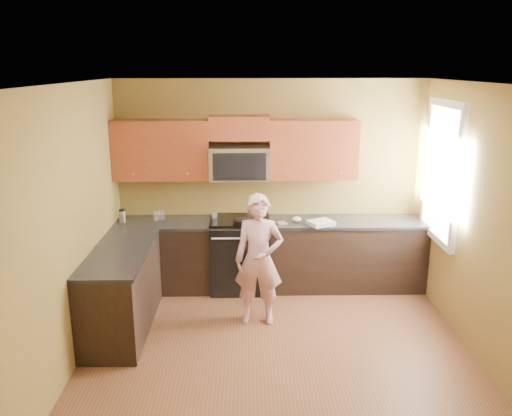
{
  "coord_description": "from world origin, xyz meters",
  "views": [
    {
      "loc": [
        -0.32,
        -4.75,
        2.86
      ],
      "look_at": [
        -0.2,
        1.3,
        1.2
      ],
      "focal_mm": 36.6,
      "sensor_mm": 36.0,
      "label": 1
    }
  ],
  "objects_px": {
    "woman": "(259,260)",
    "travel_mug": "(123,222)",
    "microwave": "(240,179)",
    "stove": "(240,254)",
    "frying_pan": "(242,224)",
    "butter_tub": "(262,225)"
  },
  "relations": [
    {
      "from": "microwave",
      "to": "frying_pan",
      "type": "height_order",
      "value": "microwave"
    },
    {
      "from": "woman",
      "to": "travel_mug",
      "type": "bearing_deg",
      "value": 158.19
    },
    {
      "from": "frying_pan",
      "to": "butter_tub",
      "type": "distance_m",
      "value": 0.24
    },
    {
      "from": "frying_pan",
      "to": "butter_tub",
      "type": "relative_size",
      "value": 3.03
    },
    {
      "from": "butter_tub",
      "to": "microwave",
      "type": "bearing_deg",
      "value": 133.25
    },
    {
      "from": "woman",
      "to": "stove",
      "type": "bearing_deg",
      "value": 109.58
    },
    {
      "from": "stove",
      "to": "woman",
      "type": "height_order",
      "value": "woman"
    },
    {
      "from": "frying_pan",
      "to": "travel_mug",
      "type": "xyz_separation_m",
      "value": [
        -1.53,
        0.18,
        -0.03
      ]
    },
    {
      "from": "butter_tub",
      "to": "travel_mug",
      "type": "relative_size",
      "value": 0.79
    },
    {
      "from": "butter_tub",
      "to": "travel_mug",
      "type": "distance_m",
      "value": 1.78
    },
    {
      "from": "microwave",
      "to": "travel_mug",
      "type": "xyz_separation_m",
      "value": [
        -1.5,
        -0.14,
        -0.53
      ]
    },
    {
      "from": "butter_tub",
      "to": "woman",
      "type": "bearing_deg",
      "value": -93.95
    },
    {
      "from": "stove",
      "to": "woman",
      "type": "relative_size",
      "value": 0.63
    },
    {
      "from": "microwave",
      "to": "stove",
      "type": "bearing_deg",
      "value": -90.0
    },
    {
      "from": "frying_pan",
      "to": "microwave",
      "type": "bearing_deg",
      "value": 84.71
    },
    {
      "from": "stove",
      "to": "microwave",
      "type": "height_order",
      "value": "microwave"
    },
    {
      "from": "woman",
      "to": "travel_mug",
      "type": "height_order",
      "value": "woman"
    },
    {
      "from": "frying_pan",
      "to": "butter_tub",
      "type": "height_order",
      "value": "frying_pan"
    },
    {
      "from": "frying_pan",
      "to": "travel_mug",
      "type": "distance_m",
      "value": 1.54
    },
    {
      "from": "microwave",
      "to": "travel_mug",
      "type": "relative_size",
      "value": 4.41
    },
    {
      "from": "microwave",
      "to": "woman",
      "type": "distance_m",
      "value": 1.29
    },
    {
      "from": "stove",
      "to": "microwave",
      "type": "relative_size",
      "value": 1.25
    }
  ]
}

